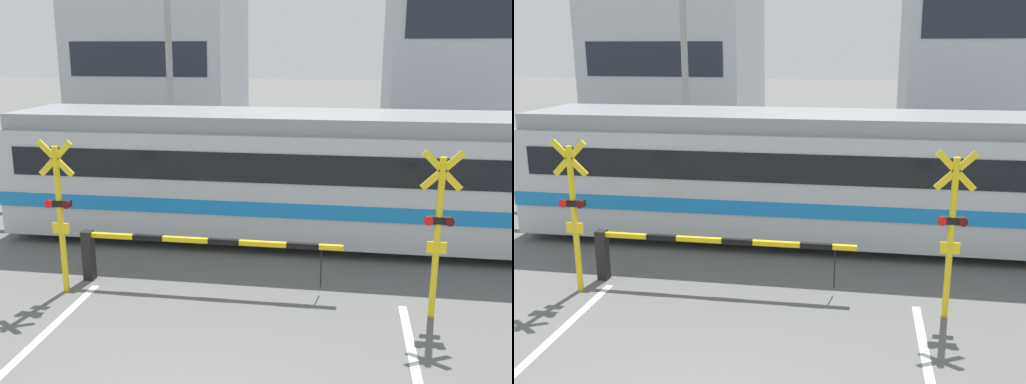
# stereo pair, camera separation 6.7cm
# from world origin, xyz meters

# --- Properties ---
(rail_track_near) EXTENTS (50.00, 0.10, 0.08)m
(rail_track_near) POSITION_xyz_m (0.00, 7.66, 0.04)
(rail_track_near) COLOR gray
(rail_track_near) RESTS_ON ground_plane
(rail_track_far) EXTENTS (50.00, 0.10, 0.08)m
(rail_track_far) POSITION_xyz_m (0.00, 9.10, 0.04)
(rail_track_far) COLOR gray
(rail_track_far) RESTS_ON ground_plane
(commuter_train) EXTENTS (21.21, 2.91, 3.02)m
(commuter_train) POSITION_xyz_m (4.49, 8.38, 1.62)
(commuter_train) COLOR #B7BCC1
(commuter_train) RESTS_ON ground_plane
(crossing_barrier_near) EXTENTS (5.05, 0.20, 1.01)m
(crossing_barrier_near) POSITION_xyz_m (-1.60, 5.17, 0.76)
(crossing_barrier_near) COLOR black
(crossing_barrier_near) RESTS_ON ground_plane
(crossing_barrier_far) EXTENTS (5.05, 0.20, 1.01)m
(crossing_barrier_far) POSITION_xyz_m (1.60, 11.36, 0.76)
(crossing_barrier_far) COLOR black
(crossing_barrier_far) RESTS_ON ground_plane
(crossing_signal_left) EXTENTS (0.68, 0.15, 2.89)m
(crossing_signal_left) POSITION_xyz_m (-3.34, 4.57, 1.59)
(crossing_signal_left) COLOR yellow
(crossing_signal_left) RESTS_ON ground_plane
(crossing_signal_right) EXTENTS (0.68, 0.15, 2.89)m
(crossing_signal_right) POSITION_xyz_m (3.34, 4.57, 1.59)
(crossing_signal_right) COLOR yellow
(crossing_signal_right) RESTS_ON ground_plane
(pedestrian) EXTENTS (0.38, 0.22, 1.63)m
(pedestrian) POSITION_xyz_m (0.09, 15.20, 0.93)
(pedestrian) COLOR #23232D
(pedestrian) RESTS_ON ground_plane
(building_left_of_street) EXTENTS (7.24, 6.85, 7.29)m
(building_left_of_street) POSITION_xyz_m (-7.11, 22.41, 3.65)
(building_left_of_street) COLOR #B2B7BC
(building_left_of_street) RESTS_ON ground_plane
(building_right_of_street) EXTENTS (5.29, 6.85, 10.72)m
(building_right_of_street) POSITION_xyz_m (6.14, 22.41, 5.36)
(building_right_of_street) COLOR #B2B7BC
(building_right_of_street) RESTS_ON ground_plane
(utility_pole_streetside) EXTENTS (0.22, 0.22, 6.80)m
(utility_pole_streetside) POSITION_xyz_m (-4.09, 13.86, 3.40)
(utility_pole_streetside) COLOR gray
(utility_pole_streetside) RESTS_ON ground_plane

